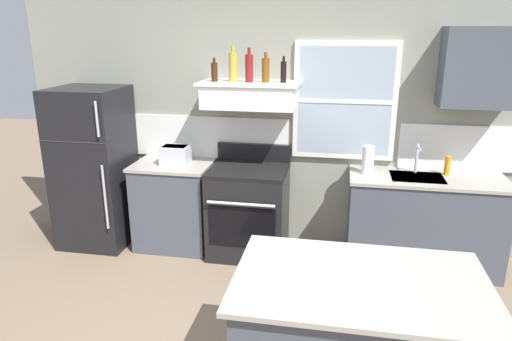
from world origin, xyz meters
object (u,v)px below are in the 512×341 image
object	(u,v)px
bottle_balsamic_dark	(284,71)
dish_soap_bottle	(447,166)
toaster	(175,155)
refrigerator	(94,167)
bottle_champagne_gold_foil	(233,67)
stove_range	(249,210)
bottle_amber_wine	(266,70)
bottle_red_label_wine	(249,68)
bottle_brown_stout	(214,72)
paper_towel_roll	(368,160)

from	to	relation	value
bottle_balsamic_dark	dish_soap_bottle	distance (m)	1.77
bottle_balsamic_dark	dish_soap_bottle	bearing A→B (deg)	1.97
toaster	dish_soap_bottle	size ratio (longest dim) A/B	1.65
refrigerator	bottle_champagne_gold_foil	size ratio (longest dim) A/B	4.99
stove_range	bottle_amber_wine	distance (m)	1.41
bottle_red_label_wine	bottle_amber_wine	size ratio (longest dim) A/B	1.15
bottle_brown_stout	bottle_red_label_wine	distance (m)	0.34
refrigerator	paper_towel_roll	bearing A→B (deg)	1.24
toaster	bottle_brown_stout	world-z (taller)	bottle_brown_stout
toaster	bottle_amber_wine	bearing A→B (deg)	3.94
refrigerator	dish_soap_bottle	distance (m)	3.54
bottle_red_label_wine	paper_towel_roll	bearing A→B (deg)	-0.98
bottle_champagne_gold_foil	bottle_amber_wine	distance (m)	0.31
bottle_amber_wine	bottle_red_label_wine	bearing A→B (deg)	-174.85
bottle_red_label_wine	paper_towel_roll	size ratio (longest dim) A/B	1.18
bottle_champagne_gold_foil	bottle_amber_wine	bearing A→B (deg)	1.85
bottle_champagne_gold_foil	bottle_balsamic_dark	size ratio (longest dim) A/B	1.38
refrigerator	bottle_brown_stout	bearing A→B (deg)	2.93
toaster	bottle_balsamic_dark	world-z (taller)	bottle_balsamic_dark
toaster	stove_range	distance (m)	0.93
paper_towel_roll	dish_soap_bottle	xyz separation A→B (m)	(0.74, 0.10, -0.04)
toaster	bottle_balsamic_dark	distance (m)	1.37
bottle_brown_stout	bottle_amber_wine	distance (m)	0.49
toaster	dish_soap_bottle	bearing A→B (deg)	2.81
stove_range	dish_soap_bottle	size ratio (longest dim) A/B	6.06
toaster	bottle_amber_wine	size ratio (longest dim) A/B	1.08
bottle_balsamic_dark	paper_towel_roll	world-z (taller)	bottle_balsamic_dark
toaster	bottle_red_label_wine	xyz separation A→B (m)	(0.76, 0.05, 0.87)
bottle_brown_stout	bottle_balsamic_dark	size ratio (longest dim) A/B	0.92
toaster	stove_range	xyz separation A→B (m)	(0.76, -0.01, -0.54)
refrigerator	bottle_brown_stout	world-z (taller)	bottle_brown_stout
bottle_brown_stout	dish_soap_bottle	distance (m)	2.37
bottle_brown_stout	dish_soap_bottle	xyz separation A→B (m)	(2.21, 0.09, -0.84)
bottle_amber_wine	bottle_brown_stout	bearing A→B (deg)	-176.91
bottle_red_label_wine	toaster	bearing A→B (deg)	-176.30
stove_range	paper_towel_roll	xyz separation A→B (m)	(1.14, 0.04, 0.58)
refrigerator	toaster	bearing A→B (deg)	1.99
paper_towel_roll	bottle_amber_wine	bearing A→B (deg)	178.05
bottle_balsamic_dark	dish_soap_bottle	size ratio (longest dim) A/B	1.34
bottle_champagne_gold_foil	bottle_brown_stout	bearing A→B (deg)	-174.76
refrigerator	bottle_amber_wine	size ratio (longest dim) A/B	6.03
bottle_brown_stout	paper_towel_roll	bearing A→B (deg)	-0.28
bottle_brown_stout	dish_soap_bottle	bearing A→B (deg)	2.40
bottle_balsamic_dark	dish_soap_bottle	world-z (taller)	bottle_balsamic_dark
toaster	bottle_amber_wine	world-z (taller)	bottle_amber_wine
stove_range	refrigerator	bearing A→B (deg)	-179.20
bottle_balsamic_dark	bottle_red_label_wine	bearing A→B (deg)	-175.24
bottle_red_label_wine	bottle_balsamic_dark	size ratio (longest dim) A/B	1.31
stove_range	bottle_champagne_gold_foil	size ratio (longest dim) A/B	3.26
refrigerator	bottle_brown_stout	xyz separation A→B (m)	(1.32, 0.07, 1.01)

